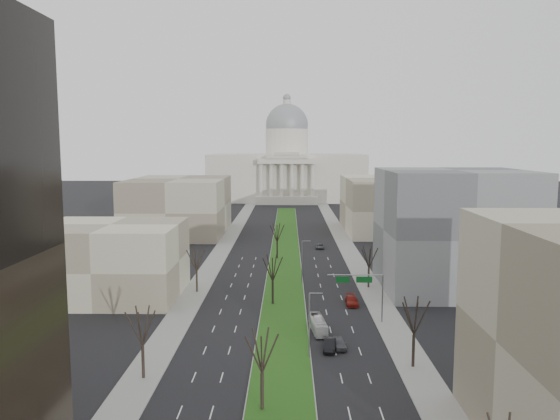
# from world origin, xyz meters

# --- Properties ---
(ground) EXTENTS (600.00, 600.00, 0.00)m
(ground) POSITION_xyz_m (0.00, 120.00, 0.00)
(ground) COLOR black
(ground) RESTS_ON ground
(median) EXTENTS (8.00, 222.03, 0.20)m
(median) POSITION_xyz_m (0.00, 118.99, 0.10)
(median) COLOR #999993
(median) RESTS_ON ground
(sidewalk_left) EXTENTS (5.00, 330.00, 0.15)m
(sidewalk_left) POSITION_xyz_m (-17.50, 95.00, 0.07)
(sidewalk_left) COLOR gray
(sidewalk_left) RESTS_ON ground
(sidewalk_right) EXTENTS (5.00, 330.00, 0.15)m
(sidewalk_right) POSITION_xyz_m (17.50, 95.00, 0.07)
(sidewalk_right) COLOR gray
(sidewalk_right) RESTS_ON ground
(capitol) EXTENTS (80.00, 46.00, 55.00)m
(capitol) POSITION_xyz_m (0.00, 269.59, 16.31)
(capitol) COLOR beige
(capitol) RESTS_ON ground
(building_beige_left) EXTENTS (26.00, 22.00, 14.00)m
(building_beige_left) POSITION_xyz_m (-33.00, 85.00, 7.00)
(building_beige_left) COLOR tan
(building_beige_left) RESTS_ON ground
(building_grey_right) EXTENTS (28.00, 26.00, 24.00)m
(building_grey_right) POSITION_xyz_m (34.00, 92.00, 12.00)
(building_grey_right) COLOR slate
(building_grey_right) RESTS_ON ground
(building_far_left) EXTENTS (30.00, 40.00, 18.00)m
(building_far_left) POSITION_xyz_m (-35.00, 160.00, 9.00)
(building_far_left) COLOR gray
(building_far_left) RESTS_ON ground
(building_far_right) EXTENTS (30.00, 40.00, 18.00)m
(building_far_right) POSITION_xyz_m (35.00, 165.00, 9.00)
(building_far_right) COLOR tan
(building_far_right) RESTS_ON ground
(tree_left_mid) EXTENTS (5.40, 5.40, 9.72)m
(tree_left_mid) POSITION_xyz_m (-17.20, 48.00, 7.00)
(tree_left_mid) COLOR black
(tree_left_mid) RESTS_ON ground
(tree_left_far) EXTENTS (5.28, 5.28, 9.50)m
(tree_left_far) POSITION_xyz_m (-17.20, 88.00, 6.84)
(tree_left_far) COLOR black
(tree_left_far) RESTS_ON ground
(tree_right_mid) EXTENTS (5.52, 5.52, 9.94)m
(tree_right_mid) POSITION_xyz_m (17.20, 52.00, 7.16)
(tree_right_mid) COLOR black
(tree_right_mid) RESTS_ON ground
(tree_right_far) EXTENTS (5.04, 5.04, 9.07)m
(tree_right_far) POSITION_xyz_m (17.20, 92.00, 6.53)
(tree_right_far) COLOR black
(tree_right_far) RESTS_ON ground
(tree_median_a) EXTENTS (5.40, 5.40, 9.72)m
(tree_median_a) POSITION_xyz_m (-2.00, 40.00, 7.00)
(tree_median_a) COLOR black
(tree_median_a) RESTS_ON ground
(tree_median_b) EXTENTS (5.40, 5.40, 9.72)m
(tree_median_b) POSITION_xyz_m (-2.00, 80.00, 7.00)
(tree_median_b) COLOR black
(tree_median_b) RESTS_ON ground
(tree_median_c) EXTENTS (5.40, 5.40, 9.72)m
(tree_median_c) POSITION_xyz_m (-2.00, 120.00, 7.00)
(tree_median_c) COLOR black
(tree_median_c) RESTS_ON ground
(streetlamp_median_b) EXTENTS (1.90, 0.20, 9.16)m
(streetlamp_median_b) POSITION_xyz_m (3.76, 55.00, 4.81)
(streetlamp_median_b) COLOR gray
(streetlamp_median_b) RESTS_ON ground
(streetlamp_median_c) EXTENTS (1.90, 0.20, 9.16)m
(streetlamp_median_c) POSITION_xyz_m (3.76, 95.00, 4.81)
(streetlamp_median_c) COLOR gray
(streetlamp_median_c) RESTS_ON ground
(mast_arm_signs) EXTENTS (9.12, 0.24, 8.09)m
(mast_arm_signs) POSITION_xyz_m (13.49, 70.03, 6.11)
(mast_arm_signs) COLOR gray
(mast_arm_signs) RESTS_ON ground
(car_grey_near) EXTENTS (2.04, 4.44, 1.47)m
(car_grey_near) POSITION_xyz_m (8.16, 58.68, 0.74)
(car_grey_near) COLOR #4E5056
(car_grey_near) RESTS_ON ground
(car_black) EXTENTS (2.16, 4.88, 1.56)m
(car_black) POSITION_xyz_m (6.72, 57.93, 0.78)
(car_black) COLOR black
(car_black) RESTS_ON ground
(car_red) EXTENTS (2.28, 5.42, 1.56)m
(car_red) POSITION_xyz_m (12.42, 80.03, 0.78)
(car_red) COLOR maroon
(car_red) RESTS_ON ground
(car_grey_far) EXTENTS (2.39, 4.84, 1.32)m
(car_grey_far) POSITION_xyz_m (9.73, 133.94, 0.66)
(car_grey_far) COLOR #47484E
(car_grey_far) RESTS_ON ground
(box_van) EXTENTS (2.74, 8.20, 2.24)m
(box_van) POSITION_xyz_m (5.50, 65.62, 1.12)
(box_van) COLOR white
(box_van) RESTS_ON ground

